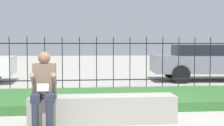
# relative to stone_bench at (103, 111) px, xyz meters

# --- Properties ---
(ground_plane) EXTENTS (60.00, 60.00, 0.00)m
(ground_plane) POSITION_rel_stone_bench_xyz_m (0.36, 0.00, -0.22)
(ground_plane) COLOR #A8A399
(stone_bench) EXTENTS (2.62, 0.48, 0.50)m
(stone_bench) POSITION_rel_stone_bench_xyz_m (0.00, 0.00, 0.00)
(stone_bench) COLOR gray
(stone_bench) RESTS_ON ground_plane
(person_seated_reader) EXTENTS (0.42, 0.73, 1.30)m
(person_seated_reader) POSITION_rel_stone_bench_xyz_m (-1.01, -0.28, 0.49)
(person_seated_reader) COLOR black
(person_seated_reader) RESTS_ON ground_plane
(grass_berm) EXTENTS (10.17, 2.43, 0.20)m
(grass_berm) POSITION_rel_stone_bench_xyz_m (0.36, 1.91, -0.12)
(grass_berm) COLOR #33662D
(grass_berm) RESTS_ON ground_plane
(iron_fence) EXTENTS (8.17, 0.03, 1.63)m
(iron_fence) POSITION_rel_stone_bench_xyz_m (0.36, 3.83, 0.63)
(iron_fence) COLOR black
(iron_fence) RESTS_ON ground_plane
(car_parked_right) EXTENTS (4.76, 2.18, 1.38)m
(car_parked_right) POSITION_rel_stone_bench_xyz_m (4.65, 5.91, 0.53)
(car_parked_right) COLOR slate
(car_parked_right) RESTS_ON ground_plane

